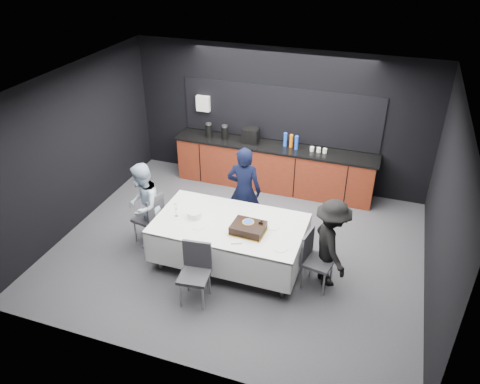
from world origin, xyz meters
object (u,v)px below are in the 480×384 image
at_px(cake_assembly, 248,228).
at_px(chair_left, 151,215).
at_px(plate_stack, 194,214).
at_px(chair_near, 196,268).
at_px(chair_right, 314,256).
at_px(person_center, 244,191).
at_px(person_right, 331,243).
at_px(party_table, 230,230).
at_px(person_left, 143,205).
at_px(champagne_flute, 175,208).

distance_m(cake_assembly, chair_left, 1.83).
bearing_deg(plate_stack, cake_assembly, -5.81).
distance_m(plate_stack, chair_near, 0.99).
xyz_separation_m(cake_assembly, chair_right, (1.00, 0.05, -0.31)).
bearing_deg(person_center, plate_stack, 56.89).
relative_size(chair_right, chair_near, 1.00).
height_order(chair_right, chair_near, same).
bearing_deg(chair_near, person_center, 86.42).
xyz_separation_m(plate_stack, chair_left, (-0.87, 0.14, -0.30)).
bearing_deg(chair_left, person_right, -0.82).
distance_m(party_table, chair_right, 1.36).
relative_size(plate_stack, person_left, 0.15).
xyz_separation_m(chair_left, chair_right, (2.79, -0.18, 0.00)).
bearing_deg(champagne_flute, person_left, 166.56).
bearing_deg(person_left, chair_right, 72.46).
distance_m(party_table, cake_assembly, 0.42).
bearing_deg(plate_stack, chair_left, 170.67).
distance_m(chair_right, person_right, 0.31).
relative_size(cake_assembly, person_left, 0.36).
relative_size(chair_left, person_left, 0.62).
distance_m(chair_right, chair_near, 1.75).
height_order(champagne_flute, chair_near, champagne_flute).
distance_m(chair_left, person_left, 0.24).
bearing_deg(plate_stack, person_right, 2.66).
distance_m(chair_near, person_center, 1.86).
distance_m(cake_assembly, person_right, 1.24).
bearing_deg(person_center, chair_near, 80.52).
bearing_deg(plate_stack, party_table, 3.52).
distance_m(champagne_flute, person_center, 1.31).
bearing_deg(plate_stack, person_center, 62.78).
bearing_deg(cake_assembly, person_center, 111.62).
bearing_deg(person_left, plate_stack, 69.51).
height_order(plate_stack, chair_right, chair_right).
distance_m(chair_near, person_right, 2.01).
relative_size(party_table, champagne_flute, 10.36).
bearing_deg(chair_right, person_right, 33.10).
height_order(plate_stack, chair_left, chair_left).
bearing_deg(champagne_flute, person_right, 3.93).
relative_size(champagne_flute, person_right, 0.16).
bearing_deg(person_right, chair_near, 90.05).
bearing_deg(person_right, plate_stack, 63.89).
bearing_deg(person_left, person_right, 75.21).
xyz_separation_m(person_center, person_right, (1.64, -0.87, -0.10)).
bearing_deg(person_left, chair_left, 99.02).
bearing_deg(chair_right, cake_assembly, -176.94).
relative_size(champagne_flute, chair_left, 0.24).
relative_size(party_table, plate_stack, 10.53).
bearing_deg(person_left, cake_assembly, 69.42).
xyz_separation_m(party_table, chair_right, (1.35, -0.08, -0.11)).
distance_m(chair_left, chair_right, 2.80).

